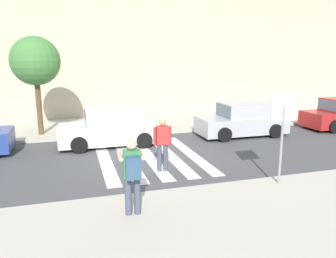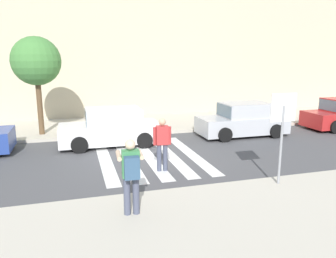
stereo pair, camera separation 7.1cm
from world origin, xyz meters
name	(u,v)px [view 2 (the right image)]	position (x,y,z in m)	size (l,w,h in m)	color
ground_plane	(151,158)	(0.00, 0.00, 0.00)	(120.00, 120.00, 0.00)	#4C4C4F
sidewalk_near	(227,252)	(0.00, -6.20, 0.07)	(60.00, 6.00, 0.14)	beige
sidewalk_far	(125,125)	(0.00, 6.00, 0.07)	(60.00, 4.80, 0.14)	beige
building_facade_far	(113,53)	(0.00, 10.40, 3.87)	(56.00, 4.00, 7.75)	beige
crosswalk_stripe_0	(105,161)	(-1.60, 0.20, 0.00)	(0.44, 5.20, 0.01)	silver
crosswalk_stripe_1	(128,159)	(-0.80, 0.20, 0.00)	(0.44, 5.20, 0.01)	silver
crosswalk_stripe_2	(149,157)	(0.00, 0.20, 0.00)	(0.44, 5.20, 0.01)	silver
crosswalk_stripe_3	(170,155)	(0.80, 0.20, 0.00)	(0.44, 5.20, 0.01)	silver
crosswalk_stripe_4	(190,153)	(1.60, 0.20, 0.00)	(0.44, 5.20, 0.01)	silver
stop_sign	(283,119)	(2.79, -3.67, 1.97)	(0.76, 0.08, 2.51)	gray
photographer_with_backpack	(131,171)	(-1.45, -4.38, 1.17)	(0.62, 0.87, 1.72)	#474C60
pedestrian_crossing	(162,141)	(0.06, -1.39, 0.97)	(0.58, 0.28, 1.72)	#474C60
parked_car_white	(111,128)	(-1.13, 2.30, 0.73)	(4.10, 1.92, 1.55)	white
parked_car_silver	(243,120)	(4.95, 2.30, 0.73)	(4.10, 1.92, 1.55)	#B7BABF
street_tree_west	(36,62)	(-4.04, 4.63, 3.41)	(2.14, 2.14, 4.37)	brown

